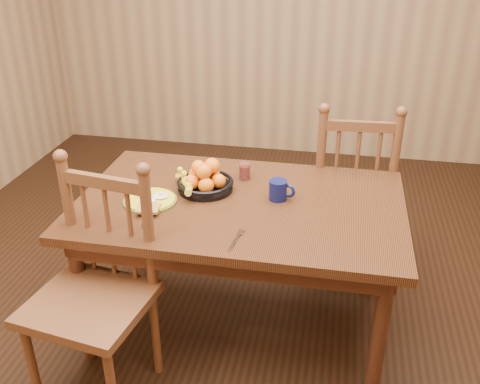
% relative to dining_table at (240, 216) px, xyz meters
% --- Properties ---
extents(room, '(4.52, 5.02, 2.72)m').
position_rel_dining_table_xyz_m(room, '(0.00, 0.00, 0.68)').
color(room, black).
rests_on(room, ground).
extents(dining_table, '(1.60, 1.00, 0.75)m').
position_rel_dining_table_xyz_m(dining_table, '(0.00, 0.00, 0.00)').
color(dining_table, black).
rests_on(dining_table, ground).
extents(chair_far, '(0.52, 0.50, 1.09)m').
position_rel_dining_table_xyz_m(chair_far, '(0.55, 0.68, -0.14)').
color(chair_far, '#4E2817').
rests_on(chair_far, ground).
extents(chair_near, '(0.56, 0.54, 1.08)m').
position_rel_dining_table_xyz_m(chair_near, '(-0.54, -0.55, -0.14)').
color(chair_near, '#4E2817').
rests_on(chair_near, ground).
extents(breakfast_plate, '(0.26, 0.29, 0.04)m').
position_rel_dining_table_xyz_m(breakfast_plate, '(-0.43, -0.10, 0.10)').
color(breakfast_plate, '#59601E').
rests_on(breakfast_plate, dining_table).
extents(fork, '(0.04, 0.18, 0.00)m').
position_rel_dining_table_xyz_m(fork, '(0.05, -0.35, 0.09)').
color(fork, silver).
rests_on(fork, dining_table).
extents(spoon, '(0.05, 0.16, 0.01)m').
position_rel_dining_table_xyz_m(spoon, '(-0.40, -0.24, 0.09)').
color(spoon, silver).
rests_on(spoon, dining_table).
extents(coffee_mug, '(0.13, 0.09, 0.10)m').
position_rel_dining_table_xyz_m(coffee_mug, '(0.18, 0.06, 0.14)').
color(coffee_mug, '#0A103B').
rests_on(coffee_mug, dining_table).
extents(juice_glass, '(0.06, 0.06, 0.09)m').
position_rel_dining_table_xyz_m(juice_glass, '(-0.03, 0.26, 0.13)').
color(juice_glass, silver).
rests_on(juice_glass, dining_table).
extents(fruit_bowl, '(0.32, 0.32, 0.17)m').
position_rel_dining_table_xyz_m(fruit_bowl, '(-0.20, 0.09, 0.14)').
color(fruit_bowl, black).
rests_on(fruit_bowl, dining_table).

